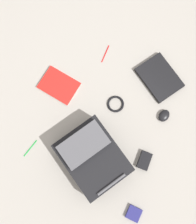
% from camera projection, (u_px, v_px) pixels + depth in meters
% --- Properties ---
extents(ground_plane, '(3.89, 3.89, 0.00)m').
position_uv_depth(ground_plane, '(102.00, 113.00, 1.87)').
color(ground_plane, gray).
extents(backpack, '(0.51, 0.45, 0.22)m').
position_uv_depth(backpack, '(92.00, 157.00, 1.72)').
color(backpack, black).
rests_on(backpack, ground_plane).
extents(laptop, '(0.36, 0.31, 0.03)m').
position_uv_depth(laptop, '(159.00, 78.00, 1.90)').
color(laptop, black).
rests_on(laptop, ground_plane).
extents(book_manual, '(0.27, 0.21, 0.02)m').
position_uv_depth(book_manual, '(59.00, 86.00, 1.89)').
color(book_manual, silver).
rests_on(book_manual, ground_plane).
extents(computer_mouse, '(0.07, 0.09, 0.04)m').
position_uv_depth(computer_mouse, '(164.00, 116.00, 1.85)').
color(computer_mouse, black).
rests_on(computer_mouse, ground_plane).
extents(cable_coil, '(0.12, 0.12, 0.02)m').
position_uv_depth(cable_coil, '(116.00, 104.00, 1.87)').
color(cable_coil, black).
rests_on(cable_coil, ground_plane).
extents(power_brick, '(0.10, 0.13, 0.03)m').
position_uv_depth(power_brick, '(144.00, 161.00, 1.80)').
color(power_brick, black).
rests_on(power_brick, ground_plane).
extents(pen_black, '(0.01, 0.14, 0.01)m').
position_uv_depth(pen_black, '(30.00, 148.00, 1.82)').
color(pen_black, '#198C33').
rests_on(pen_black, ground_plane).
extents(pen_blue, '(0.04, 0.14, 0.01)m').
position_uv_depth(pen_blue, '(105.00, 54.00, 1.94)').
color(pen_blue, red).
rests_on(pen_blue, ground_plane).
extents(earbud_pouch, '(0.10, 0.10, 0.02)m').
position_uv_depth(earbud_pouch, '(134.00, 214.00, 1.74)').
color(earbud_pouch, navy).
rests_on(earbud_pouch, ground_plane).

